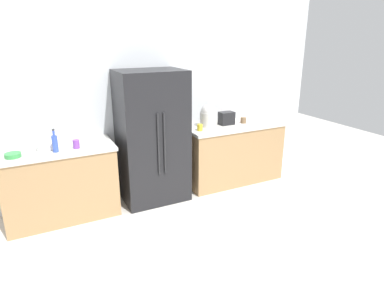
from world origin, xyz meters
name	(u,v)px	position (x,y,z in m)	size (l,w,h in m)	color
ground_plane	(216,261)	(0.00, 0.00, 0.00)	(11.05, 11.05, 0.00)	beige
kitchen_back_panel	(145,94)	(0.00, 1.95, 1.36)	(5.52, 0.10, 2.73)	silver
counter_left	(61,182)	(-1.22, 1.59, 0.44)	(1.28, 0.64, 0.88)	tan
counter_right	(232,152)	(1.20, 1.59, 0.44)	(1.48, 0.64, 0.88)	tan
refrigerator	(152,137)	(-0.06, 1.56, 0.86)	(0.84, 0.66, 1.72)	black
toaster	(226,118)	(1.10, 1.61, 0.98)	(0.21, 0.14, 0.19)	black
rice_cooker	(208,116)	(0.81, 1.63, 1.04)	(0.24, 0.24, 0.32)	silver
bottle_a	(55,143)	(-1.24, 1.43, 0.98)	(0.06, 0.06, 0.26)	blue
cup_a	(232,118)	(1.27, 1.71, 0.94)	(0.08, 0.08, 0.11)	red
cup_b	(243,120)	(1.37, 1.58, 0.92)	(0.09, 0.09, 0.09)	brown
cup_c	(76,144)	(-1.01, 1.46, 0.93)	(0.07, 0.07, 0.10)	purple
cup_d	(200,127)	(0.60, 1.49, 0.93)	(0.08, 0.08, 0.09)	yellow
bowl_a	(45,147)	(-1.34, 1.55, 0.91)	(0.17, 0.17, 0.06)	white
bowl_b	(13,155)	(-1.66, 1.45, 0.91)	(0.16, 0.16, 0.05)	green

